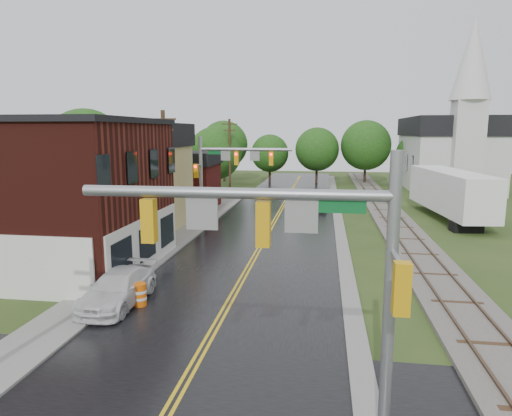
% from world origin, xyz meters
% --- Properties ---
extents(main_road, '(10.00, 90.00, 0.02)m').
position_xyz_m(main_road, '(0.00, 30.00, 0.00)').
color(main_road, black).
rests_on(main_road, ground).
extents(curb_right, '(0.80, 70.00, 0.12)m').
position_xyz_m(curb_right, '(5.40, 35.00, 0.00)').
color(curb_right, gray).
rests_on(curb_right, ground).
extents(sidewalk_left, '(2.40, 50.00, 0.12)m').
position_xyz_m(sidewalk_left, '(-6.20, 25.00, 0.00)').
color(sidewalk_left, gray).
rests_on(sidewalk_left, ground).
extents(brick_building, '(14.30, 10.30, 8.30)m').
position_xyz_m(brick_building, '(-12.48, 15.00, 4.15)').
color(brick_building, '#40130D').
rests_on(brick_building, ground).
extents(yellow_house, '(8.00, 7.00, 6.40)m').
position_xyz_m(yellow_house, '(-11.00, 26.00, 3.20)').
color(yellow_house, tan).
rests_on(yellow_house, ground).
extents(darkred_building, '(7.00, 6.00, 4.40)m').
position_xyz_m(darkred_building, '(-10.00, 35.00, 2.20)').
color(darkred_building, '#3F0F0C').
rests_on(darkred_building, ground).
extents(church, '(10.40, 18.40, 20.00)m').
position_xyz_m(church, '(20.00, 53.74, 5.83)').
color(church, silver).
rests_on(church, ground).
extents(railroad, '(3.20, 80.00, 0.30)m').
position_xyz_m(railroad, '(10.00, 35.00, 0.11)').
color(railroad, '#59544C').
rests_on(railroad, ground).
extents(traffic_signal_near, '(7.34, 0.30, 7.20)m').
position_xyz_m(traffic_signal_near, '(3.47, 2.00, 4.97)').
color(traffic_signal_near, gray).
rests_on(traffic_signal_near, ground).
extents(traffic_signal_far, '(7.34, 0.43, 7.20)m').
position_xyz_m(traffic_signal_far, '(-3.47, 27.00, 4.97)').
color(traffic_signal_far, gray).
rests_on(traffic_signal_far, ground).
extents(utility_pole_b, '(1.80, 0.28, 9.00)m').
position_xyz_m(utility_pole_b, '(-6.80, 22.00, 4.72)').
color(utility_pole_b, '#382616').
rests_on(utility_pole_b, ground).
extents(utility_pole_c, '(1.80, 0.28, 9.00)m').
position_xyz_m(utility_pole_c, '(-6.80, 44.00, 4.72)').
color(utility_pole_c, '#382616').
rests_on(utility_pole_c, ground).
extents(tree_left_b, '(7.60, 7.60, 9.69)m').
position_xyz_m(tree_left_b, '(-17.85, 31.90, 5.72)').
color(tree_left_b, black).
rests_on(tree_left_b, ground).
extents(tree_left_c, '(6.00, 6.00, 7.65)m').
position_xyz_m(tree_left_c, '(-13.85, 39.90, 4.51)').
color(tree_left_c, black).
rests_on(tree_left_c, ground).
extents(tree_left_e, '(6.40, 6.40, 8.16)m').
position_xyz_m(tree_left_e, '(-8.85, 45.90, 4.81)').
color(tree_left_e, black).
rests_on(tree_left_e, ground).
extents(suv_dark, '(2.80, 5.27, 1.41)m').
position_xyz_m(suv_dark, '(3.08, 36.93, 0.71)').
color(suv_dark, black).
rests_on(suv_dark, ground).
extents(sedan_silver, '(1.68, 3.83, 1.22)m').
position_xyz_m(sedan_silver, '(1.86, 37.92, 0.61)').
color(sedan_silver, '#B2B1B6').
rests_on(sedan_silver, ground).
extents(pickup_white, '(2.12, 5.10, 1.47)m').
position_xyz_m(pickup_white, '(-4.80, 10.00, 0.74)').
color(pickup_white, silver).
rests_on(pickup_white, ground).
extents(semi_trailer, '(4.30, 13.89, 4.22)m').
position_xyz_m(semi_trailer, '(14.92, 32.97, 2.48)').
color(semi_trailer, black).
rests_on(semi_trailer, ground).
extents(construction_barrel, '(0.71, 0.71, 1.03)m').
position_xyz_m(construction_barrel, '(-3.80, 10.00, 0.51)').
color(construction_barrel, '#E45D0A').
rests_on(construction_barrel, ground).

